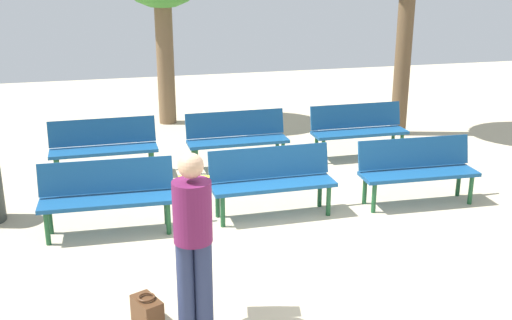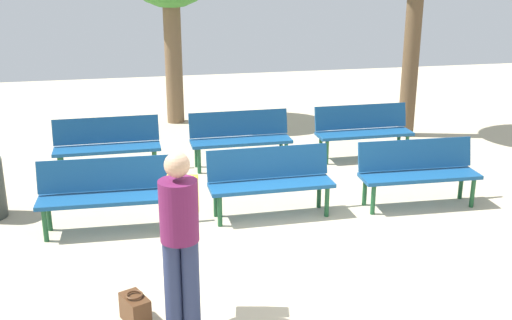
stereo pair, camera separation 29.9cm
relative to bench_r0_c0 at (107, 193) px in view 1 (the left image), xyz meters
name	(u,v)px [view 1 (the left image)]	position (x,y,z in m)	size (l,w,h in m)	color
ground_plane	(307,271)	(2.02, -1.57, -0.50)	(24.00, 24.00, 0.00)	#BCAD8E
bench_r0_c0	(107,193)	(0.00, 0.00, 0.00)	(1.62, 0.54, 0.87)	navy
bench_r0_c1	(272,178)	(2.07, 0.03, 0.00)	(1.60, 0.50, 0.87)	navy
bench_r0_c2	(417,167)	(4.09, -0.05, 0.00)	(1.62, 0.54, 0.87)	navy
bench_r1_c0	(104,144)	(0.00, 2.11, 0.00)	(1.60, 0.49, 0.87)	navy
bench_r1_c1	(237,136)	(2.07, 2.08, 0.00)	(1.60, 0.49, 0.87)	navy
bench_r1_c2	(358,127)	(4.15, 2.08, 0.00)	(1.60, 0.48, 0.87)	navy
visitor_with_backpack	(193,230)	(0.70, -2.27, 0.43)	(0.41, 0.57, 1.65)	navy
handbag	(147,311)	(0.27, -2.17, -0.37)	(0.29, 0.37, 0.29)	#4C2D19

